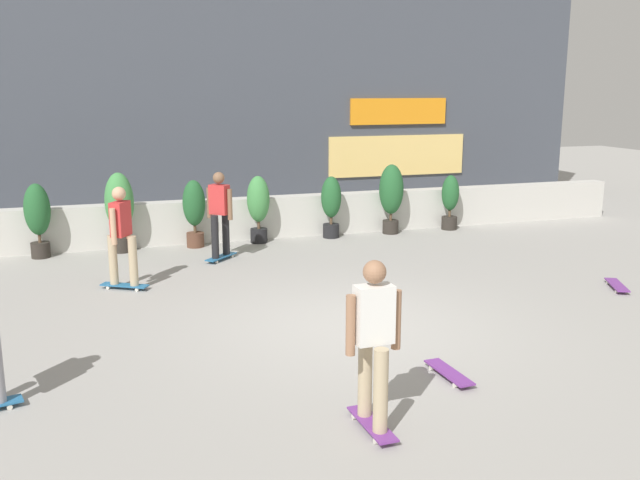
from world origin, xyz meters
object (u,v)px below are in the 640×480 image
Objects in this scene: potted_plant_1 at (120,206)px; potted_plant_4 at (331,203)px; potted_plant_0 at (38,215)px; potted_plant_5 at (391,193)px; skater_mid_plaza at (220,212)px; potted_plant_3 at (258,204)px; skateboard_near_camera at (449,373)px; skateboard_aside at (617,285)px; potted_plant_2 at (194,209)px; potted_plant_6 at (450,200)px; skater_by_wall_right at (121,233)px; skater_by_wall_left at (373,338)px.

potted_plant_1 is 4.45m from potted_plant_4.
potted_plant_5 is (7.40, -0.00, 0.08)m from potted_plant_0.
skater_mid_plaza is (-4.09, -1.28, 0.02)m from potted_plant_5.
potted_plant_3 is at bearing -0.00° from potted_plant_1.
skateboard_near_camera and skateboard_aside have the same top height.
potted_plant_4 is 0.80× the size of skater_mid_plaza.
potted_plant_5 is at bearing 0.00° from potted_plant_3.
potted_plant_5 is 1.94× the size of skateboard_aside.
skateboard_near_camera is at bearing -76.56° from potted_plant_2.
skater_by_wall_right reaches higher than potted_plant_6.
potted_plant_4 is 6.16m from skateboard_aside.
potted_plant_0 is 1.79× the size of skateboard_near_camera.
potted_plant_5 is 1.24× the size of potted_plant_6.
potted_plant_0 reaches higher than skateboard_near_camera.
potted_plant_5 is 4.29m from skater_mid_plaza.
skateboard_aside is at bearing -71.33° from potted_plant_5.
potted_plant_5 is at bearing -0.00° from potted_plant_0.
potted_plant_4 is at bearing 180.00° from potted_plant_5.
skateboard_aside is at bearing -17.84° from skater_by_wall_right.
potted_plant_1 is 1.15× the size of potted_plant_2.
potted_plant_3 is 1.66m from skater_mid_plaza.
potted_plant_0 is 1.04× the size of potted_plant_2.
skateboard_near_camera is 4.95m from skateboard_aside.
skater_by_wall_right is at bearing 124.79° from skateboard_near_camera.
potted_plant_6 is at bearing 0.00° from potted_plant_3.
potted_plant_5 is 8.05m from skateboard_near_camera.
potted_plant_0 is 1.80× the size of skateboard_aside.
potted_plant_2 reaches higher than skateboard_aside.
potted_plant_0 is 3.00m from potted_plant_2.
potted_plant_5 is (1.42, -0.00, 0.15)m from potted_plant_4.
potted_plant_4 is 1.67× the size of skateboard_near_camera.
potted_plant_2 is at bearing 103.44° from skateboard_near_camera.
potted_plant_5 is (5.87, -0.00, -0.02)m from potted_plant_1.
potted_plant_5 reaches higher than potted_plant_3.
potted_plant_2 is at bearing 180.00° from potted_plant_3.
potted_plant_2 is at bearing 103.48° from skater_mid_plaza.
potted_plant_0 reaches higher than potted_plant_6.
skater_by_wall_right is at bearing -91.61° from potted_plant_1.
potted_plant_6 reaches higher than skateboard_aside.
potted_plant_2 is 1.33m from skater_mid_plaza.
potted_plant_6 is at bearing 61.70° from skateboard_near_camera.
potted_plant_2 is at bearing 180.00° from potted_plant_6.
potted_plant_4 reaches higher than skateboard_aside.
potted_plant_1 is 1.02× the size of potted_plant_5.
skater_mid_plaza reaches higher than potted_plant_3.
skater_mid_plaza is at bearing -129.04° from potted_plant_3.
potted_plant_3 is (1.35, -0.00, 0.02)m from potted_plant_2.
skater_by_wall_right reaches higher than potted_plant_0.
skater_mid_plaza is at bearing -167.04° from potted_plant_6.
skater_by_wall_left is (0.51, -8.45, 0.14)m from potted_plant_2.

